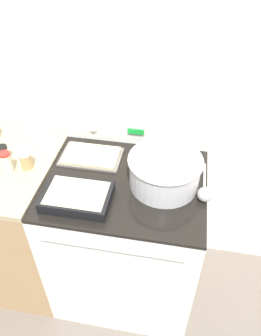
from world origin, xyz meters
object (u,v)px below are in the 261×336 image
mixing_bowl (165,170)px  spice_jar_red_cap (7,162)px  spice_jar_black_cap (3,153)px  ladle (205,193)px  baking_tray (91,156)px  casserole_dish (77,196)px  spice_jar_white_cap (26,160)px

mixing_bowl → spice_jar_red_cap: bearing=-175.4°
spice_jar_red_cap → spice_jar_black_cap: 0.11m
spice_jar_red_cap → spice_jar_black_cap: bearing=127.6°
ladle → spice_jar_black_cap: size_ratio=3.31×
baking_tray → spice_jar_black_cap: size_ratio=3.73×
casserole_dish → ladle: (0.57, 0.13, 0.00)m
mixing_bowl → spice_jar_black_cap: mixing_bowl is taller
ladle → spice_jar_black_cap: spice_jar_black_cap is taller
casserole_dish → spice_jar_white_cap: bearing=151.9°
spice_jar_white_cap → spice_jar_red_cap: spice_jar_red_cap is taller
spice_jar_black_cap → spice_jar_red_cap: bearing=-52.4°
baking_tray → casserole_dish: bearing=-85.8°
mixing_bowl → spice_jar_white_cap: size_ratio=3.68×
ladle → spice_jar_white_cap: 0.89m
mixing_bowl → baking_tray: bearing=161.9°
spice_jar_red_cap → casserole_dish: bearing=-17.3°
casserole_dish → spice_jar_red_cap: bearing=162.7°
spice_jar_white_cap → spice_jar_black_cap: bearing=165.5°
baking_tray → spice_jar_white_cap: bearing=-153.5°
baking_tray → spice_jar_red_cap: spice_jar_red_cap is taller
casserole_dish → spice_jar_white_cap: 0.36m
casserole_dish → mixing_bowl: bearing=26.1°
spice_jar_white_cap → spice_jar_black_cap: spice_jar_white_cap is taller
spice_jar_black_cap → spice_jar_white_cap: bearing=-14.5°
baking_tray → spice_jar_white_cap: size_ratio=3.35×
casserole_dish → baking_tray: 0.32m
baking_tray → spice_jar_red_cap: (-0.37, -0.19, 0.06)m
baking_tray → spice_jar_black_cap: (-0.44, -0.11, 0.04)m
mixing_bowl → spice_jar_white_cap: bearing=-178.7°
baking_tray → spice_jar_black_cap: spice_jar_black_cap is taller
mixing_bowl → baking_tray: mixing_bowl is taller
spice_jar_white_cap → spice_jar_red_cap: bearing=-149.7°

